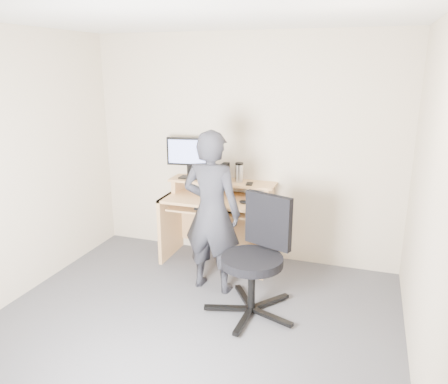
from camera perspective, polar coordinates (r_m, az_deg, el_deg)
The scene contains 14 objects.
ground at distance 3.82m, azimuth -5.39°, elevation -18.19°, with size 3.50×3.50×0.00m, color #59585E.
back_wall at distance 4.88m, azimuth 2.56°, elevation 5.59°, with size 3.50×0.02×2.50m, color beige.
ceiling at distance 3.17m, azimuth -6.69°, elevation 22.44°, with size 3.50×3.50×0.02m, color white.
desk at distance 4.91m, azimuth -0.51°, elevation -2.80°, with size 1.20×0.60×0.91m.
monitor at distance 4.93m, azimuth -4.67°, elevation 4.96°, with size 0.49×0.14×0.47m.
external_drive at distance 4.83m, azimuth 0.11°, elevation 2.60°, with size 0.07×0.13×0.20m, color black.
travel_mug at distance 4.80m, azimuth 2.00°, elevation 2.46°, with size 0.09×0.09×0.20m, color silver.
smartphone at distance 4.73m, azimuth 3.34°, elevation 1.08°, with size 0.07×0.13×0.01m, color black.
charger at distance 4.83m, azimuth -1.74°, elevation 1.57°, with size 0.04×0.04×0.04m, color black.
headphones at distance 4.95m, azimuth -1.12°, elevation 1.82°, with size 0.16×0.16×0.02m, color silver.
keyboard at distance 4.72m, azimuth -0.95°, elevation -2.10°, with size 0.46×0.18×0.03m, color black.
mouse at distance 4.59m, azimuth 2.60°, elevation -1.30°, with size 0.10×0.06×0.04m, color black.
office_chair at distance 3.89m, azimuth 4.40°, elevation -7.84°, with size 0.83×0.80×1.04m.
person at distance 4.18m, azimuth -1.63°, elevation -2.67°, with size 0.58×0.38×1.59m, color black.
Camera 1 is at (1.32, -2.86, 2.16)m, focal length 35.00 mm.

